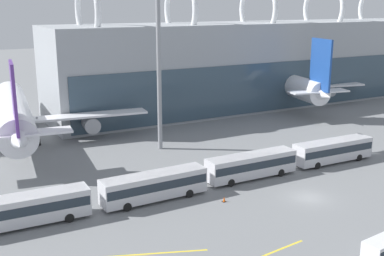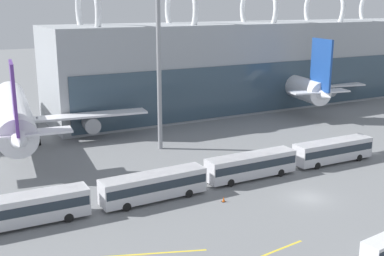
{
  "view_description": "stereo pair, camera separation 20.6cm",
  "coord_description": "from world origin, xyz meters",
  "views": [
    {
      "loc": [
        -37.64,
        -39.96,
        22.28
      ],
      "look_at": [
        -3.71,
        22.12,
        4.0
      ],
      "focal_mm": 45.0,
      "sensor_mm": 36.0,
      "label": 1
    },
    {
      "loc": [
        -37.46,
        -40.05,
        22.28
      ],
      "look_at": [
        -3.71,
        22.12,
        4.0
      ],
      "focal_mm": 45.0,
      "sensor_mm": 36.0,
      "label": 2
    }
  ],
  "objects": [
    {
      "name": "terminal_building",
      "position": [
        55.84,
        48.37,
        9.53
      ],
      "size": [
        150.4,
        18.58,
        27.92
      ],
      "color": "#9EA3A8",
      "rests_on": "ground_plane"
    },
    {
      "name": "floodlight_mast",
      "position": [
        -6.97,
        26.66,
        16.58
      ],
      "size": [
        2.21,
        2.21,
        28.9
      ],
      "color": "gray",
      "rests_on": "ground_plane"
    },
    {
      "name": "shuttle_bus_2",
      "position": [
        -2.17,
        8.74,
        1.93
      ],
      "size": [
        12.76,
        2.93,
        3.29
      ],
      "rotation": [
        0.0,
        0.0,
        -0.01
      ],
      "color": "silver",
      "rests_on": "ground_plane"
    },
    {
      "name": "ground_plane",
      "position": [
        0.0,
        0.0,
        0.0
      ],
      "size": [
        440.0,
        440.0,
        0.0
      ],
      "primitive_type": "plane",
      "color": "slate"
    },
    {
      "name": "traffic_cone_0",
      "position": [
        -9.45,
        3.83,
        0.31
      ],
      "size": [
        0.45,
        0.45,
        0.64
      ],
      "color": "black",
      "rests_on": "ground_plane"
    },
    {
      "name": "airliner_at_gate_near",
      "position": [
        -26.89,
        39.0,
        5.23
      ],
      "size": [
        43.01,
        40.26,
        15.24
      ],
      "rotation": [
        0.0,
        0.0,
        1.46
      ],
      "color": "white",
      "rests_on": "ground_plane"
    },
    {
      "name": "airliner_at_gate_far",
      "position": [
        30.91,
        42.05,
        5.38
      ],
      "size": [
        36.94,
        35.73,
        15.93
      ],
      "rotation": [
        0.0,
        0.0,
        1.37
      ],
      "color": "white",
      "rests_on": "ground_plane"
    },
    {
      "name": "lane_stripe_1",
      "position": [
        -22.02,
        -3.03,
        0.0
      ],
      "size": [
        10.36,
        4.13,
        0.01
      ],
      "primitive_type": "cube",
      "rotation": [
        0.0,
        0.0,
        -0.36
      ],
      "color": "yellow",
      "rests_on": "ground_plane"
    },
    {
      "name": "shuttle_bus_0",
      "position": [
        -30.57,
        8.42,
        1.93
      ],
      "size": [
        12.8,
        3.12,
        3.29
      ],
      "rotation": [
        0.0,
        0.0,
        -0.03
      ],
      "color": "silver",
      "rests_on": "ground_plane"
    },
    {
      "name": "shuttle_bus_3",
      "position": [
        12.03,
        8.47,
        1.93
      ],
      "size": [
        12.8,
        3.08,
        3.29
      ],
      "rotation": [
        0.0,
        0.0,
        -0.02
      ],
      "color": "silver",
      "rests_on": "ground_plane"
    },
    {
      "name": "shuttle_bus_1",
      "position": [
        -16.37,
        8.13,
        1.93
      ],
      "size": [
        12.78,
        3.02,
        3.29
      ],
      "rotation": [
        0.0,
        0.0,
        0.02
      ],
      "color": "silver",
      "rests_on": "ground_plane"
    }
  ]
}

